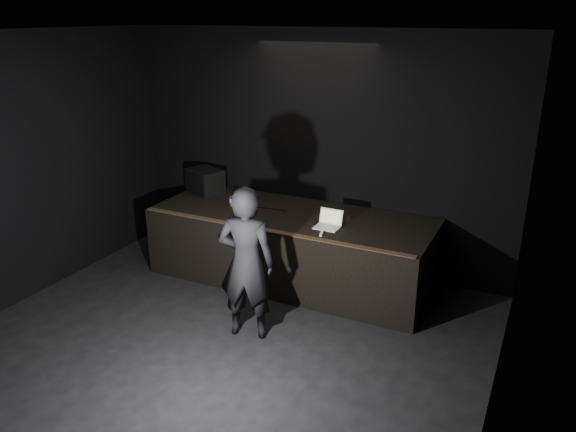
% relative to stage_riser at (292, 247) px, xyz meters
% --- Properties ---
extents(ground, '(7.00, 7.00, 0.00)m').
position_rel_stage_riser_xyz_m(ground, '(0.00, -2.73, -0.50)').
color(ground, black).
rests_on(ground, ground).
extents(room_walls, '(6.10, 7.10, 3.52)m').
position_rel_stage_riser_xyz_m(room_walls, '(0.00, -2.73, 1.52)').
color(room_walls, black).
rests_on(room_walls, ground).
extents(stage_riser, '(4.00, 1.50, 1.00)m').
position_rel_stage_riser_xyz_m(stage_riser, '(0.00, 0.00, 0.00)').
color(stage_riser, black).
rests_on(stage_riser, ground).
extents(riser_lip, '(3.92, 0.10, 0.01)m').
position_rel_stage_riser_xyz_m(riser_lip, '(0.00, -0.71, 0.51)').
color(riser_lip, brown).
rests_on(riser_lip, stage_riser).
extents(stage_monitor, '(0.67, 0.59, 0.37)m').
position_rel_stage_riser_xyz_m(stage_monitor, '(-1.67, 0.32, 0.69)').
color(stage_monitor, black).
rests_on(stage_monitor, stage_riser).
extents(cable, '(0.85, 0.11, 0.02)m').
position_rel_stage_riser_xyz_m(cable, '(-0.55, 0.04, 0.51)').
color(cable, black).
rests_on(cable, stage_riser).
extents(laptop, '(0.33, 0.30, 0.22)m').
position_rel_stage_riser_xyz_m(laptop, '(0.66, -0.23, 0.56)').
color(laptop, white).
rests_on(laptop, stage_riser).
extents(beer_can, '(0.07, 0.07, 0.16)m').
position_rel_stage_riser_xyz_m(beer_can, '(-0.95, -0.07, 0.58)').
color(beer_can, silver).
rests_on(beer_can, stage_riser).
extents(plastic_cup, '(0.09, 0.09, 0.11)m').
position_rel_stage_riser_xyz_m(plastic_cup, '(0.85, -0.03, 0.56)').
color(plastic_cup, white).
rests_on(plastic_cup, stage_riser).
extents(wii_remote, '(0.06, 0.14, 0.03)m').
position_rel_stage_riser_xyz_m(wii_remote, '(0.68, -0.54, 0.51)').
color(wii_remote, white).
rests_on(wii_remote, stage_riser).
extents(person, '(0.77, 0.60, 1.87)m').
position_rel_stage_riser_xyz_m(person, '(0.18, -1.59, 0.44)').
color(person, black).
rests_on(person, ground).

